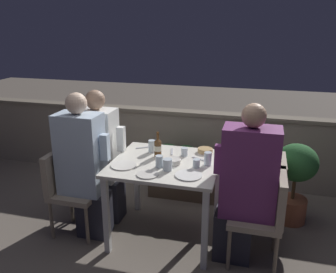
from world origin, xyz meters
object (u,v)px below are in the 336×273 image
Objects in this scene: chair_left_near at (68,184)px; potted_plant at (295,175)px; chair_right_far at (268,191)px; person_white_polo at (101,156)px; beer_bottle at (158,147)px; person_blue_shirt at (84,166)px; chair_right_near at (267,210)px; person_purple_stripe at (245,186)px; chair_left_far at (86,171)px.

chair_left_near is 0.98× the size of potted_plant.
potted_plant is at bearing 57.15° from chair_right_far.
person_white_polo is 5.64× the size of beer_bottle.
beer_bottle is (0.63, 0.27, 0.16)m from person_blue_shirt.
beer_bottle is 0.29× the size of potted_plant.
person_blue_shirt is 1.02× the size of person_white_polo.
beer_bottle is at bearing -4.23° from person_white_polo.
person_white_polo is at bearing 55.45° from chair_left_near.
chair_left_near is 2.22m from potted_plant.
person_white_polo is 1.66m from chair_right_near.
beer_bottle reaches higher than chair_left_near.
chair_left_near is 0.27m from person_blue_shirt.
chair_right_near is 0.59× the size of person_purple_stripe.
chair_right_far is at bearing 60.87° from person_purple_stripe.
person_white_polo reaches higher than chair_left_near.
chair_right_near is at bearing -0.00° from person_purple_stripe.
person_blue_shirt is at bearing -62.46° from chair_left_far.
chair_right_far is at bearing 3.92° from beer_bottle.
person_white_polo reaches higher than chair_right_near.
person_blue_shirt is at bearing -157.20° from beer_bottle.
chair_right_near is at bearing -10.33° from chair_left_far.
chair_left_far is at bearing -179.20° from chair_right_far.
chair_right_near is 3.41× the size of beer_bottle.
beer_bottle reaches higher than chair_left_far.
potted_plant is (2.07, 0.42, 0.02)m from chair_left_far.
person_purple_stripe is at bearing -0.66° from chair_left_near.
chair_right_near is (1.64, -0.02, -0.20)m from person_blue_shirt.
person_blue_shirt reaches higher than potted_plant.
beer_bottle is (0.82, 0.27, 0.35)m from chair_left_near.
person_purple_stripe is at bearing -121.13° from potted_plant.
chair_left_far is 3.41× the size of beer_bottle.
chair_left_near is 0.42m from person_white_polo.
chair_right_far is (0.01, 0.35, 0.00)m from chair_right_near.
person_blue_shirt reaches higher than chair_right_far.
chair_left_near is 0.93m from beer_bottle.
person_white_polo reaches higher than beer_bottle.
chair_left_near and chair_left_far have the same top height.
person_white_polo is (0.03, 0.31, -0.01)m from person_blue_shirt.
chair_left_far is (0.03, 0.31, 0.00)m from chair_left_near.
person_purple_stripe is at bearing -119.13° from chair_right_far.
chair_right_near is 0.35m from chair_right_far.
potted_plant is at bearing 11.57° from chair_left_far.
chair_left_near is 1.00× the size of chair_right_far.
person_purple_stripe is 0.90m from potted_plant.
chair_right_far is at bearing 0.80° from chair_left_far.
potted_plant is (1.88, 0.42, -0.17)m from person_white_polo.
chair_right_near and chair_right_far have the same top height.
chair_right_near is 1.11m from beer_bottle.
chair_right_near is at bearing -109.58° from potted_plant.
person_white_polo is at bearing -0.00° from chair_left_far.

